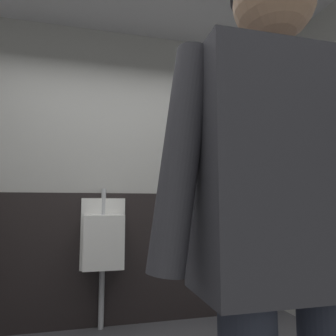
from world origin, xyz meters
TOP-DOWN VIEW (x-y plane):
  - wall_back at (0.00, 1.62)m, footprint 4.23×0.12m
  - wainscot_band_back at (0.00, 1.54)m, footprint 3.63×0.03m
  - urinal_solo at (-0.05, 1.40)m, footprint 0.40×0.34m
  - person at (0.31, -0.76)m, footprint 0.67×0.60m

SIDE VIEW (x-z plane):
  - wainscot_band_back at x=0.00m, z-range 0.00..1.20m
  - urinal_solo at x=-0.05m, z-range 0.16..1.40m
  - person at x=0.31m, z-range 0.17..1.93m
  - wall_back at x=0.00m, z-range 0.00..2.84m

